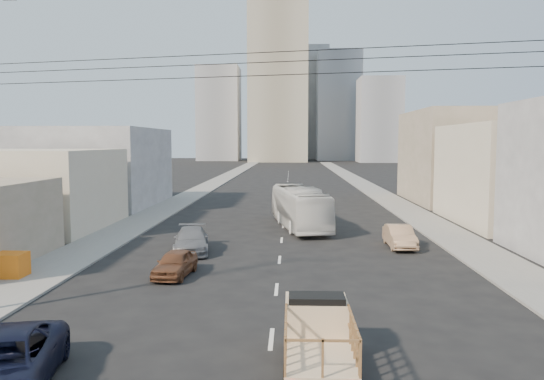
# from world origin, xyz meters

# --- Properties ---
(ground) EXTENTS (420.00, 420.00, 0.00)m
(ground) POSITION_xyz_m (0.00, 0.00, 0.00)
(ground) COLOR black
(ground) RESTS_ON ground
(sidewalk_left) EXTENTS (3.50, 180.00, 0.12)m
(sidewalk_left) POSITION_xyz_m (-11.75, 70.00, 0.06)
(sidewalk_left) COLOR slate
(sidewalk_left) RESTS_ON ground
(sidewalk_right) EXTENTS (3.50, 180.00, 0.12)m
(sidewalk_right) POSITION_xyz_m (11.75, 70.00, 0.06)
(sidewalk_right) COLOR slate
(sidewalk_right) RESTS_ON ground
(lane_dashes) EXTENTS (0.15, 104.00, 0.01)m
(lane_dashes) POSITION_xyz_m (0.00, 53.00, 0.01)
(lane_dashes) COLOR silver
(lane_dashes) RESTS_ON ground
(flatbed_pickup) EXTENTS (1.95, 4.41, 1.90)m
(flatbed_pickup) POSITION_xyz_m (1.43, -0.17, 1.09)
(flatbed_pickup) COLOR #D4B58E
(flatbed_pickup) RESTS_ON ground
(navy_pickup) EXTENTS (3.64, 5.91, 1.53)m
(navy_pickup) POSITION_xyz_m (-6.88, -2.07, 0.76)
(navy_pickup) COLOR black
(navy_pickup) RESTS_ON ground
(city_bus) EXTENTS (4.65, 11.58, 3.14)m
(city_bus) POSITION_xyz_m (1.28, 25.34, 1.57)
(city_bus) COLOR silver
(city_bus) RESTS_ON ground
(sedan_brown) EXTENTS (1.86, 3.86, 1.27)m
(sedan_brown) POSITION_xyz_m (-5.03, 10.17, 0.64)
(sedan_brown) COLOR brown
(sedan_brown) RESTS_ON ground
(sedan_tan) EXTENTS (1.48, 4.22, 1.39)m
(sedan_tan) POSITION_xyz_m (7.41, 17.79, 0.69)
(sedan_tan) COLOR tan
(sedan_tan) RESTS_ON ground
(sedan_grey) EXTENTS (2.76, 5.18, 1.43)m
(sedan_grey) POSITION_xyz_m (-5.31, 15.90, 0.71)
(sedan_grey) COLOR slate
(sedan_grey) RESTS_ON ground
(overhead_wires) EXTENTS (23.01, 5.02, 0.72)m
(overhead_wires) POSITION_xyz_m (0.00, 1.50, 8.97)
(overhead_wires) COLOR black
(overhead_wires) RESTS_ON ground
(crate_stack) EXTENTS (1.80, 1.20, 1.14)m
(crate_stack) POSITION_xyz_m (-13.00, 9.36, 0.69)
(crate_stack) COLOR orange
(crate_stack) RESTS_ON sidewalk_left
(bldg_right_mid) EXTENTS (11.00, 14.00, 8.00)m
(bldg_right_mid) POSITION_xyz_m (19.50, 28.00, 4.00)
(bldg_right_mid) COLOR beige
(bldg_right_mid) RESTS_ON ground
(bldg_right_far) EXTENTS (12.00, 16.00, 10.00)m
(bldg_right_far) POSITION_xyz_m (20.00, 44.00, 5.00)
(bldg_right_far) COLOR gray
(bldg_right_far) RESTS_ON ground
(bldg_left_mid) EXTENTS (11.00, 12.00, 6.00)m
(bldg_left_mid) POSITION_xyz_m (-19.00, 24.00, 3.00)
(bldg_left_mid) COLOR beige
(bldg_left_mid) RESTS_ON ground
(bldg_left_far) EXTENTS (12.00, 16.00, 8.00)m
(bldg_left_far) POSITION_xyz_m (-19.50, 39.00, 4.00)
(bldg_left_far) COLOR gray
(bldg_left_far) RESTS_ON ground
(high_rise_tower) EXTENTS (20.00, 20.00, 60.00)m
(high_rise_tower) POSITION_xyz_m (-4.00, 170.00, 30.00)
(high_rise_tower) COLOR gray
(high_rise_tower) RESTS_ON ground
(midrise_ne) EXTENTS (16.00, 16.00, 40.00)m
(midrise_ne) POSITION_xyz_m (18.00, 185.00, 20.00)
(midrise_ne) COLOR gray
(midrise_ne) RESTS_ON ground
(midrise_nw) EXTENTS (15.00, 15.00, 34.00)m
(midrise_nw) POSITION_xyz_m (-26.00, 180.00, 17.00)
(midrise_nw) COLOR gray
(midrise_nw) RESTS_ON ground
(midrise_back) EXTENTS (18.00, 18.00, 44.00)m
(midrise_back) POSITION_xyz_m (6.00, 200.00, 22.00)
(midrise_back) COLOR gray
(midrise_back) RESTS_ON ground
(midrise_east) EXTENTS (14.00, 14.00, 28.00)m
(midrise_east) POSITION_xyz_m (30.00, 165.00, 14.00)
(midrise_east) COLOR gray
(midrise_east) RESTS_ON ground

